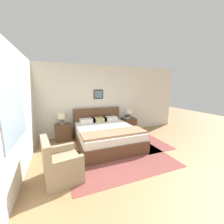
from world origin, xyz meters
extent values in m
plane|color=#99754C|center=(0.00, 0.00, 0.00)|extent=(16.00, 16.00, 0.00)
cube|color=silver|center=(0.00, 3.27, 1.30)|extent=(6.87, 0.06, 2.60)
cube|color=black|center=(-0.06, 3.22, 1.53)|extent=(0.36, 0.02, 0.34)
cube|color=slate|center=(-0.06, 3.21, 1.53)|extent=(0.30, 0.00, 0.27)
cube|color=silver|center=(-2.26, 1.62, 1.30)|extent=(0.06, 5.64, 2.60)
cube|color=#9EBCDB|center=(-2.22, 1.02, 1.31)|extent=(0.02, 1.32, 0.93)
cube|color=brown|center=(-0.10, 1.08, 0.00)|extent=(2.56, 1.73, 0.01)
cube|color=brown|center=(1.18, 1.78, 0.00)|extent=(0.99, 1.58, 0.01)
cube|color=brown|center=(-0.14, 2.12, 0.14)|extent=(1.78, 2.12, 0.28)
cube|color=brown|center=(-0.14, 1.09, 0.32)|extent=(1.78, 0.06, 0.08)
cube|color=white|center=(-0.14, 2.12, 0.42)|extent=(1.71, 2.04, 0.28)
cube|color=brown|center=(-0.14, 3.15, 0.79)|extent=(1.78, 0.06, 0.46)
cube|color=#9E7051|center=(-0.14, 1.45, 0.59)|extent=(1.75, 0.59, 0.06)
cube|color=white|center=(-0.57, 2.92, 0.63)|extent=(0.52, 0.32, 0.14)
cube|color=white|center=(0.29, 2.92, 0.63)|extent=(0.52, 0.32, 0.14)
cube|color=tan|center=(-0.14, 2.92, 0.63)|extent=(0.52, 0.32, 0.14)
cube|color=#998466|center=(-1.49, 0.85, 0.21)|extent=(0.78, 0.85, 0.42)
cube|color=#998466|center=(-1.76, 0.81, 0.64)|extent=(0.24, 0.76, 0.44)
cube|color=#998466|center=(-1.55, 1.17, 0.49)|extent=(0.67, 0.21, 0.14)
cube|color=#998466|center=(-1.44, 0.53, 0.49)|extent=(0.67, 0.21, 0.14)
cube|color=brown|center=(-1.41, 2.97, 0.28)|extent=(0.52, 0.44, 0.55)
sphere|color=#332D28|center=(-1.41, 2.74, 0.43)|extent=(0.02, 0.02, 0.02)
cube|color=brown|center=(1.13, 2.97, 0.28)|extent=(0.52, 0.44, 0.55)
sphere|color=#332D28|center=(1.13, 2.74, 0.43)|extent=(0.02, 0.02, 0.02)
cylinder|color=slate|center=(-1.43, 2.95, 0.63)|extent=(0.15, 0.15, 0.15)
cylinder|color=slate|center=(-1.43, 2.95, 0.73)|extent=(0.02, 0.02, 0.06)
cylinder|color=beige|center=(-1.43, 2.95, 0.85)|extent=(0.26, 0.26, 0.18)
cylinder|color=slate|center=(1.14, 2.95, 0.63)|extent=(0.15, 0.15, 0.15)
cylinder|color=slate|center=(1.14, 2.95, 0.73)|extent=(0.02, 0.02, 0.06)
cylinder|color=beige|center=(1.14, 2.95, 0.85)|extent=(0.26, 0.26, 0.18)
cube|color=#335693|center=(1.01, 2.92, 0.57)|extent=(0.22, 0.25, 0.02)
cube|color=beige|center=(1.01, 2.92, 0.59)|extent=(0.16, 0.26, 0.03)
cube|color=#4C7551|center=(1.01, 2.92, 0.63)|extent=(0.18, 0.24, 0.03)
cube|color=#232328|center=(1.01, 2.92, 0.66)|extent=(0.18, 0.22, 0.03)
camera|label=1|loc=(-1.48, -1.82, 1.81)|focal=22.00mm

